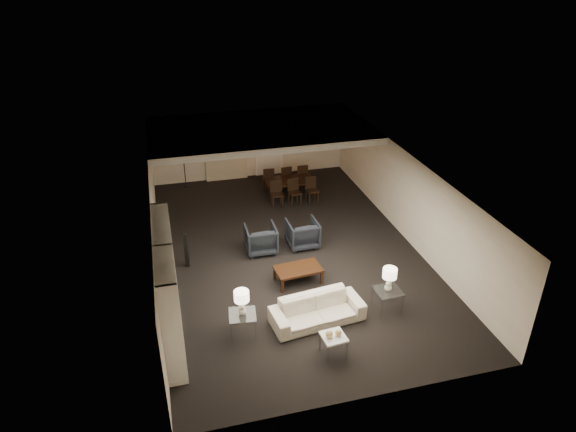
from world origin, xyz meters
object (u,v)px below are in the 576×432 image
at_px(television, 168,271).
at_px(vase_blue, 171,314).
at_px(floor_speaker, 187,250).
at_px(chair_fr, 301,175).
at_px(vase_amber, 167,283).
at_px(table_lamp_right, 389,280).
at_px(side_table_left, 243,324).
at_px(armchair_right, 302,233).
at_px(pendant_light, 270,144).
at_px(dining_table, 290,188).
at_px(chair_nm, 295,192).
at_px(marble_table, 333,345).
at_px(coffee_table, 298,275).
at_px(chair_nl, 277,194).
at_px(chair_fm, 285,177).
at_px(side_table_right, 387,300).
at_px(chair_nr, 312,190).
at_px(floor_lamp, 184,167).
at_px(armchair_left, 261,239).
at_px(sofa, 317,310).
at_px(chair_fl, 268,179).
at_px(table_lamp_left, 242,303).

height_order(television, vase_blue, television).
relative_size(floor_speaker, chair_fr, 1.14).
bearing_deg(vase_amber, table_lamp_right, 0.37).
bearing_deg(vase_blue, vase_amber, 90.00).
bearing_deg(television, floor_speaker, -16.01).
bearing_deg(side_table_left, armchair_right, 55.12).
xyz_separation_m(pendant_light, dining_table, (0.66, -0.04, -1.63)).
distance_m(vase_amber, chair_nm, 7.43).
relative_size(marble_table, vase_blue, 2.91).
xyz_separation_m(coffee_table, chair_nl, (0.49, 4.33, 0.22)).
bearing_deg(chair_fm, armchair_right, 78.98).
bearing_deg(side_table_right, marble_table, -147.09).
distance_m(table_lamp_right, chair_nm, 5.97).
bearing_deg(chair_fr, marble_table, 80.52).
bearing_deg(chair_nm, chair_nr, -6.12).
relative_size(floor_speaker, floor_lamp, 0.69).
height_order(side_table_right, vase_amber, vase_amber).
xyz_separation_m(armchair_right, dining_table, (0.49, 3.28, -0.10)).
xyz_separation_m(table_lamp_right, chair_nr, (-0.01, 5.93, -0.41)).
relative_size(side_table_right, vase_amber, 3.59).
bearing_deg(floor_speaker, chair_nl, 62.41).
bearing_deg(armchair_right, floor_lamp, -61.33).
bearing_deg(side_table_left, floor_lamp, 93.94).
xyz_separation_m(side_table_left, television, (-1.45, 1.28, 0.80)).
xyz_separation_m(table_lamp_right, marble_table, (-1.70, -1.10, -0.60)).
height_order(coffee_table, marble_table, marble_table).
relative_size(television, chair_nm, 1.28).
xyz_separation_m(side_table_right, table_lamp_right, (0.00, 0.00, 0.57)).
height_order(pendant_light, coffee_table, pendant_light).
relative_size(coffee_table, armchair_left, 1.34).
height_order(marble_table, chair_fr, chair_fr).
bearing_deg(coffee_table, armchair_right, 70.56).
bearing_deg(floor_lamp, chair_nl, -40.82).
relative_size(side_table_right, table_lamp_right, 0.97).
bearing_deg(pendant_light, sofa, -93.73).
xyz_separation_m(coffee_table, marble_table, (0.00, -2.70, 0.03)).
xyz_separation_m(pendant_light, table_lamp_right, (1.27, -6.62, -1.08)).
relative_size(side_table_right, vase_blue, 3.49).
bearing_deg(dining_table, table_lamp_right, -82.83).
xyz_separation_m(armchair_right, chair_fl, (-0.11, 3.93, 0.04)).
xyz_separation_m(chair_nl, chair_fm, (0.60, 1.30, 0.00)).
bearing_deg(vase_blue, floor_lamp, 84.06).
relative_size(chair_nm, chair_nr, 1.00).
height_order(marble_table, chair_nl, chair_nl).
height_order(armchair_left, marble_table, armchair_left).
distance_m(television, vase_blue, 1.66).
bearing_deg(floor_lamp, table_lamp_left, -86.06).
distance_m(pendant_light, side_table_left, 7.15).
bearing_deg(table_lamp_left, dining_table, 66.99).
xyz_separation_m(armchair_right, floor_lamp, (-2.87, 5.02, 0.31)).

